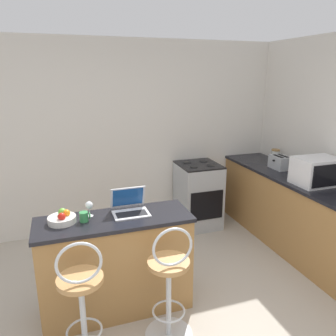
% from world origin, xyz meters
% --- Properties ---
extents(wall_back, '(12.00, 0.06, 2.60)m').
position_xyz_m(wall_back, '(0.00, 2.61, 1.30)').
color(wall_back, silver).
rests_on(wall_back, ground_plane).
extents(breakfast_bar, '(1.36, 0.49, 0.93)m').
position_xyz_m(breakfast_bar, '(-0.36, 0.84, 0.46)').
color(breakfast_bar, '#9E703D').
rests_on(breakfast_bar, ground_plane).
extents(counter_right, '(0.64, 3.11, 0.93)m').
position_xyz_m(counter_right, '(1.98, 1.04, 0.46)').
color(counter_right, '#9E703D').
rests_on(counter_right, ground_plane).
extents(bar_stool_near, '(0.40, 0.40, 1.05)m').
position_xyz_m(bar_stool_near, '(-0.70, 0.35, 0.50)').
color(bar_stool_near, silver).
rests_on(bar_stool_near, ground_plane).
extents(bar_stool_far, '(0.40, 0.40, 1.05)m').
position_xyz_m(bar_stool_far, '(-0.02, 0.35, 0.50)').
color(bar_stool_far, silver).
rests_on(bar_stool_far, ground_plane).
extents(laptop, '(0.32, 0.27, 0.22)m').
position_xyz_m(laptop, '(-0.20, 0.93, 0.98)').
color(laptop, silver).
rests_on(laptop, breakfast_bar).
extents(microwave, '(0.49, 0.37, 0.31)m').
position_xyz_m(microwave, '(1.98, 1.02, 1.08)').
color(microwave, silver).
rests_on(microwave, counter_right).
extents(toaster, '(0.21, 0.27, 0.18)m').
position_xyz_m(toaster, '(2.00, 1.70, 1.01)').
color(toaster, '#9EA3A8').
rests_on(toaster, counter_right).
extents(stove_range, '(0.56, 0.61, 0.93)m').
position_xyz_m(stove_range, '(1.07, 2.26, 0.46)').
color(stove_range, '#9EA3A8').
rests_on(stove_range, ground_plane).
extents(mug_green, '(0.09, 0.07, 0.09)m').
position_xyz_m(mug_green, '(-0.61, 0.86, 0.97)').
color(mug_green, '#338447').
rests_on(mug_green, breakfast_bar).
extents(storage_jar, '(0.12, 0.12, 0.18)m').
position_xyz_m(storage_jar, '(2.17, 2.03, 1.02)').
color(storage_jar, silver).
rests_on(storage_jar, counter_right).
extents(wine_glass_short, '(0.07, 0.07, 0.14)m').
position_xyz_m(wine_glass_short, '(-0.56, 0.95, 1.02)').
color(wine_glass_short, silver).
rests_on(wine_glass_short, breakfast_bar).
extents(fruit_bowl, '(0.23, 0.23, 0.11)m').
position_xyz_m(fruit_bowl, '(-0.79, 0.89, 0.96)').
color(fruit_bowl, silver).
rests_on(fruit_bowl, breakfast_bar).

